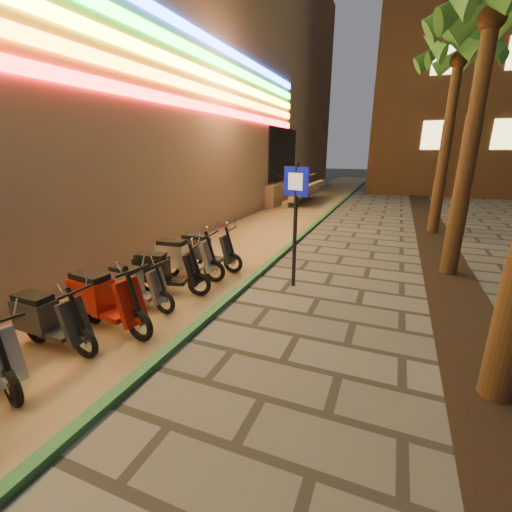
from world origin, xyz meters
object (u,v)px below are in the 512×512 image
at_px(pedestrian_sign, 295,209).
at_px(scooter_10, 182,258).
at_px(scooter_6, 47,319).
at_px(scooter_11, 205,250).
at_px(scooter_7, 103,299).
at_px(scooter_9, 163,272).
at_px(scooter_8, 135,285).

bearing_deg(pedestrian_sign, scooter_10, -149.18).
bearing_deg(scooter_6, scooter_11, 86.01).
distance_m(pedestrian_sign, scooter_6, 5.09).
bearing_deg(scooter_7, pedestrian_sign, 58.92).
xyz_separation_m(scooter_7, scooter_10, (-0.12, 2.63, -0.02)).
distance_m(scooter_7, scooter_9, 1.68).
bearing_deg(pedestrian_sign, scooter_9, -130.06).
height_order(scooter_9, scooter_11, scooter_11).
bearing_deg(scooter_7, scooter_8, 102.84).
relative_size(pedestrian_sign, scooter_8, 1.82).
bearing_deg(scooter_10, pedestrian_sign, 7.02).
distance_m(scooter_6, scooter_7, 0.88).
bearing_deg(scooter_11, scooter_6, -96.93).
xyz_separation_m(pedestrian_sign, scooter_9, (-2.50, -1.52, -1.29)).
height_order(pedestrian_sign, scooter_11, pedestrian_sign).
height_order(scooter_6, scooter_10, scooter_10).
distance_m(scooter_7, scooter_10, 2.63).
bearing_deg(scooter_10, scooter_9, -86.49).
xyz_separation_m(scooter_6, scooter_8, (0.25, 1.71, -0.03)).
relative_size(scooter_8, scooter_11, 0.90).
xyz_separation_m(scooter_7, scooter_9, (0.02, 1.68, -0.04)).
height_order(scooter_8, scooter_9, scooter_9).
relative_size(scooter_6, scooter_10, 0.91).
xyz_separation_m(scooter_6, scooter_11, (0.37, 4.24, 0.03)).
xyz_separation_m(scooter_9, scooter_11, (0.00, 1.76, 0.01)).
bearing_deg(scooter_6, pedestrian_sign, 55.35).
bearing_deg(scooter_11, scooter_8, -94.53).
bearing_deg(pedestrian_sign, scooter_6, -106.93).
bearing_deg(scooter_6, scooter_8, 82.48).
height_order(scooter_8, scooter_11, scooter_11).
height_order(pedestrian_sign, scooter_8, pedestrian_sign).
xyz_separation_m(pedestrian_sign, scooter_6, (-2.86, -4.00, -1.31)).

